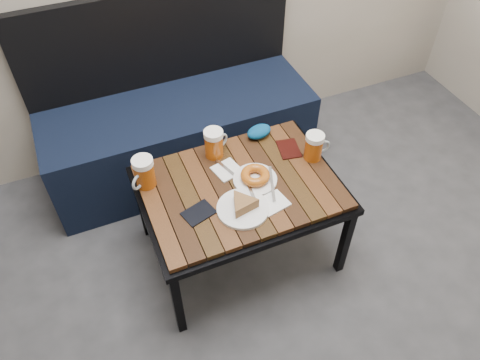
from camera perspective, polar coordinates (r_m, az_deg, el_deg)
name	(u,v)px	position (r m, az deg, el deg)	size (l,w,h in m)	color
bench	(179,128)	(2.56, -7.50, 6.29)	(1.40, 0.50, 0.95)	black
cafe_table	(240,192)	(2.00, 0.00, -1.42)	(0.84, 0.62, 0.47)	black
beer_mug_left	(144,173)	(1.95, -11.62, 0.89)	(0.13, 0.12, 0.14)	#A7480D
beer_mug_centre	(214,143)	(2.05, -3.15, 4.51)	(0.13, 0.11, 0.14)	#A7480D
beer_mug_right	(314,146)	(2.06, 9.06, 4.07)	(0.12, 0.08, 0.13)	#A7480D
plate_pie	(243,206)	(1.86, 0.34, -3.19)	(0.21, 0.21, 0.06)	white
plate_bagel	(255,177)	(1.97, 1.86, 0.34)	(0.19, 0.24, 0.05)	white
napkin_left	(227,170)	(2.02, -1.59, 1.24)	(0.13, 0.14, 0.01)	white
napkin_right	(273,203)	(1.90, 4.02, -2.80)	(0.13, 0.12, 0.01)	white
passport_navy	(199,213)	(1.87, -5.07, -4.01)	(0.09, 0.12, 0.01)	black
passport_burgundy	(289,149)	(2.13, 5.96, 3.80)	(0.09, 0.13, 0.01)	black
knit_pouch	(259,132)	(2.17, 2.33, 5.92)	(0.12, 0.08, 0.05)	navy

